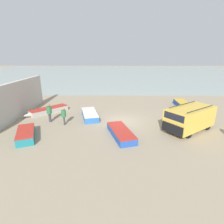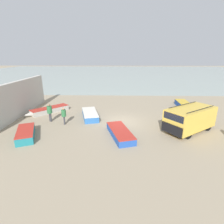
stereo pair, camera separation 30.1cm
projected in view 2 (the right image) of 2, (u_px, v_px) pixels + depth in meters
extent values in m
plane|color=gray|center=(122.00, 122.00, 17.38)|extent=(200.00, 200.00, 0.00)
cube|color=#99A89E|center=(118.00, 73.00, 66.82)|extent=(120.00, 80.00, 0.01)
cube|color=#BCB7AD|center=(15.00, 100.00, 18.03)|extent=(0.50, 13.14, 3.73)
cube|color=gold|center=(190.00, 118.00, 15.03)|extent=(5.01, 4.40, 1.77)
cube|color=black|center=(172.00, 129.00, 13.93)|extent=(1.20, 1.65, 0.80)
cube|color=#1E232D|center=(174.00, 117.00, 13.66)|extent=(1.12, 1.56, 0.57)
cylinder|color=black|center=(188.00, 134.00, 13.78)|extent=(0.73, 0.60, 0.73)
cylinder|color=black|center=(169.00, 127.00, 15.25)|extent=(0.73, 0.60, 0.73)
cylinder|color=black|center=(208.00, 126.00, 15.29)|extent=(0.73, 0.60, 0.73)
cylinder|color=black|center=(189.00, 120.00, 16.77)|extent=(0.73, 0.60, 0.73)
cylinder|color=black|center=(201.00, 109.00, 14.06)|extent=(3.14, 2.23, 0.05)
cylinder|color=black|center=(183.00, 105.00, 15.37)|extent=(3.14, 2.23, 0.05)
cube|color=#234CA3|center=(120.00, 133.00, 14.21)|extent=(2.38, 4.05, 0.53)
cone|color=#234CA3|center=(113.00, 123.00, 16.36)|extent=(0.72, 0.95, 0.50)
cube|color=#B22D23|center=(120.00, 131.00, 14.15)|extent=(1.26, 0.54, 0.05)
cube|color=#B22D23|center=(120.00, 130.00, 14.13)|extent=(2.40, 4.09, 0.04)
cube|color=#2D66AD|center=(90.00, 115.00, 18.51)|extent=(2.28, 3.93, 0.59)
cone|color=#2D66AD|center=(88.00, 109.00, 20.60)|extent=(0.75, 0.93, 0.57)
cube|color=silver|center=(90.00, 113.00, 18.44)|extent=(1.30, 0.52, 0.05)
cube|color=silver|center=(90.00, 112.00, 18.41)|extent=(2.31, 3.97, 0.04)
cube|color=#ADA89E|center=(50.00, 110.00, 20.22)|extent=(3.81, 3.92, 0.55)
cone|color=#ADA89E|center=(27.00, 115.00, 18.49)|extent=(1.02, 1.03, 0.52)
cube|color=#B22D23|center=(50.00, 108.00, 20.16)|extent=(0.96, 0.93, 0.05)
cube|color=#B22D23|center=(50.00, 108.00, 20.13)|extent=(3.85, 3.96, 0.04)
cube|color=#1E757F|center=(26.00, 134.00, 13.98)|extent=(2.32, 3.34, 0.61)
cone|color=#1E757F|center=(27.00, 125.00, 15.67)|extent=(0.80, 0.85, 0.58)
cube|color=#B22D23|center=(25.00, 131.00, 13.91)|extent=(1.12, 0.62, 0.05)
cube|color=#B22D23|center=(25.00, 130.00, 13.88)|extent=(2.34, 3.38, 0.04)
cube|color=#234CA3|center=(184.00, 105.00, 21.99)|extent=(1.43, 3.82, 0.64)
cone|color=#234CA3|center=(178.00, 101.00, 24.18)|extent=(0.64, 0.85, 0.61)
cube|color=gold|center=(184.00, 103.00, 21.92)|extent=(1.20, 0.24, 0.05)
cube|color=gold|center=(184.00, 103.00, 21.89)|extent=(1.44, 3.85, 0.04)
cylinder|color=#38383D|center=(51.00, 117.00, 17.31)|extent=(0.16, 0.16, 0.88)
cylinder|color=#38383D|center=(50.00, 117.00, 17.43)|extent=(0.16, 0.16, 0.88)
cylinder|color=#2D6B3D|center=(49.00, 110.00, 17.13)|extent=(0.48, 0.48, 0.69)
sphere|color=#8C664C|center=(49.00, 105.00, 16.98)|extent=(0.24, 0.24, 0.24)
cylinder|color=#38383D|center=(64.00, 121.00, 16.59)|extent=(0.15, 0.15, 0.80)
cylinder|color=#38383D|center=(64.00, 120.00, 16.75)|extent=(0.15, 0.15, 0.80)
cylinder|color=#2D6B3D|center=(64.00, 113.00, 16.45)|extent=(0.43, 0.43, 0.63)
sphere|color=tan|center=(63.00, 109.00, 16.32)|extent=(0.22, 0.22, 0.22)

